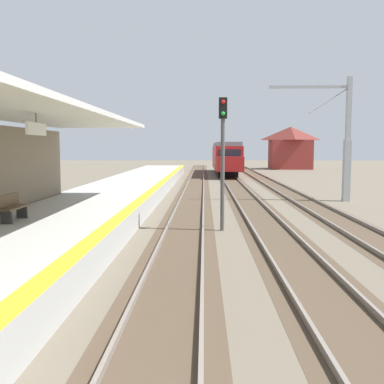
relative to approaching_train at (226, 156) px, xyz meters
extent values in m
cube|color=#A8A8A3|center=(-7.80, -36.16, -1.73)|extent=(5.00, 80.00, 0.90)
cube|color=yellow|center=(-5.55, -36.16, -1.27)|extent=(0.50, 80.00, 0.01)
cube|color=white|center=(-7.50, -42.10, 1.64)|extent=(0.08, 1.40, 0.36)
cylinder|color=#333333|center=(-7.50, -42.10, 1.96)|extent=(0.03, 0.03, 0.27)
cube|color=#4C3D2D|center=(-3.40, -32.16, -2.17)|extent=(2.34, 120.00, 0.01)
cube|color=slate|center=(-4.12, -32.16, -2.09)|extent=(0.08, 120.00, 0.15)
cube|color=slate|center=(-2.68, -32.16, -2.09)|extent=(0.08, 120.00, 0.15)
cube|color=#4C3D2D|center=(0.00, -32.16, -2.17)|extent=(2.34, 120.00, 0.01)
cube|color=slate|center=(-0.72, -32.16, -2.09)|extent=(0.08, 120.00, 0.15)
cube|color=slate|center=(0.72, -32.16, -2.09)|extent=(0.08, 120.00, 0.15)
cube|color=#4C3D2D|center=(3.40, -32.16, -2.17)|extent=(2.34, 120.00, 0.01)
cube|color=slate|center=(2.68, -32.16, -2.09)|extent=(0.08, 120.00, 0.15)
cube|color=slate|center=(4.12, -32.16, -2.09)|extent=(0.08, 120.00, 0.15)
cube|color=maroon|center=(0.00, 0.38, -0.11)|extent=(2.90, 18.00, 2.70)
cube|color=slate|center=(0.00, 0.38, 1.46)|extent=(2.67, 18.00, 0.44)
cube|color=black|center=(0.00, -8.64, 0.30)|extent=(2.32, 0.06, 1.21)
cube|color=maroon|center=(0.00, -9.42, -0.58)|extent=(2.78, 1.60, 1.49)
cube|color=black|center=(1.46, 0.38, 0.30)|extent=(0.04, 15.84, 0.86)
cylinder|color=#333333|center=(0.00, 3.98, 2.13)|extent=(0.06, 0.06, 0.90)
cube|color=black|center=(0.00, -5.47, -1.82)|extent=(2.17, 2.20, 0.72)
cube|color=black|center=(0.00, 6.23, -1.82)|extent=(2.17, 2.20, 0.72)
cylinder|color=#4C4C4C|center=(-1.93, -37.49, 0.02)|extent=(0.16, 0.16, 4.40)
cube|color=black|center=(-1.93, -37.49, 2.62)|extent=(0.32, 0.24, 0.80)
sphere|color=red|center=(-1.93, -37.63, 2.84)|extent=(0.16, 0.16, 0.16)
sphere|color=green|center=(-1.93, -37.63, 2.40)|extent=(0.16, 0.16, 0.16)
cube|color=#9EA3A8|center=(6.04, -27.60, -0.30)|extent=(0.40, 0.40, 3.75)
cube|color=#9EA3A8|center=(6.04, -27.60, 3.45)|extent=(0.28, 0.28, 3.75)
cube|color=#9EA3A8|center=(3.64, -27.60, 4.72)|extent=(4.80, 0.16, 0.16)
cylinder|color=#9EA3A8|center=(4.84, -27.60, 3.92)|extent=(2.47, 0.07, 1.60)
cube|color=brown|center=(-8.82, -40.78, -0.84)|extent=(0.44, 1.60, 0.06)
cube|color=brown|center=(-9.02, -40.78, -0.60)|extent=(0.06, 1.60, 0.40)
cube|color=#333333|center=(-8.82, -41.38, -1.06)|extent=(0.36, 0.08, 0.44)
cube|color=#333333|center=(-8.82, -40.18, -1.06)|extent=(0.36, 0.08, 0.44)
cube|color=maroon|center=(10.43, 13.29, 0.02)|extent=(6.00, 4.80, 4.40)
pyramid|color=maroon|center=(10.43, 13.29, 3.22)|extent=(6.60, 5.28, 2.00)
camera|label=1|loc=(-2.65, -54.93, 1.12)|focal=41.61mm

